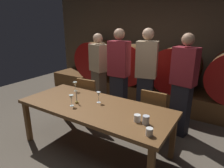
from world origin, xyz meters
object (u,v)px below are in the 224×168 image
guest_far_left (99,72)px  candle_center (77,99)px  cup_left (137,118)px  wine_glass_center (71,98)px  wine_glass_left (75,84)px  chair_left (90,98)px  wine_barrel_far_left (99,59)px  wine_glass_right (99,95)px  wine_barrel_center_right (176,68)px  wine_barrel_center_left (134,63)px  chair_right (155,113)px  cup_center (146,120)px  guest_center_right (146,75)px  guest_far_right (183,86)px  dining_table (95,109)px  guest_center_left (119,75)px  cup_right (149,132)px

guest_far_left → candle_center: 1.46m
cup_left → wine_glass_center: bearing=-175.0°
candle_center → wine_glass_center: 0.13m
wine_glass_left → chair_left: bearing=86.8°
wine_barrel_far_left → wine_glass_center: wine_barrel_far_left is taller
wine_glass_right → wine_barrel_center_right: bearing=75.1°
wine_barrel_far_left → cup_left: size_ratio=10.97×
wine_barrel_center_left → chair_right: wine_barrel_center_left is taller
wine_barrel_far_left → cup_left: (2.31, -2.35, -0.13)m
wine_glass_left → cup_center: size_ratio=1.56×
chair_right → cup_left: bearing=94.1°
wine_barrel_far_left → wine_glass_center: (1.31, -2.44, -0.06)m
wine_barrel_center_right → guest_center_right: guest_center_right is taller
guest_far_right → wine_glass_left: bearing=38.3°
dining_table → guest_center_right: guest_center_right is taller
guest_far_left → wine_glass_center: size_ratio=9.96×
wine_barrel_far_left → guest_far_left: (0.73, -0.99, -0.05)m
wine_glass_left → chair_right: bearing=16.9°
guest_center_left → guest_far_right: size_ratio=1.03×
guest_far_right → wine_glass_right: (-0.97, -1.02, -0.04)m
wine_barrel_far_left → dining_table: size_ratio=0.42×
guest_far_right → cup_left: 1.26m
chair_right → wine_glass_left: 1.43m
chair_left → cup_center: size_ratio=8.15×
guest_far_left → cup_right: (1.83, -1.58, -0.08)m
dining_table → guest_center_left: bearing=101.9°
guest_center_left → candle_center: (-0.05, -1.15, -0.13)m
wine_barrel_center_left → chair_right: size_ratio=1.10×
dining_table → wine_glass_left: 0.75m
wine_barrel_far_left → wine_glass_right: wine_barrel_far_left is taller
guest_far_right → cup_left: guest_far_right is taller
cup_left → wine_barrel_center_right: bearing=94.3°
guest_center_left → candle_center: bearing=86.3°
chair_right → wine_glass_left: wine_glass_left is taller
wine_glass_right → cup_right: (0.99, -0.43, -0.08)m
candle_center → wine_glass_right: 0.33m
chair_right → cup_right: size_ratio=10.24×
dining_table → wine_glass_center: bearing=-145.4°
guest_far_right → guest_center_right: bearing=-0.4°
wine_barrel_center_right → chair_right: 1.60m
wine_glass_right → cup_left: wine_glass_right is taller
chair_left → guest_far_left: 0.73m
wine_barrel_center_left → dining_table: 2.32m
guest_center_left → guest_far_right: guest_center_left is taller
wine_glass_left → wine_glass_right: same height
chair_right → cup_right: chair_right is taller
wine_barrel_center_left → wine_glass_left: bearing=-94.8°
cup_center → cup_left: bearing=177.1°
guest_center_left → candle_center: size_ratio=8.19×
guest_far_left → guest_center_right: (1.10, 0.02, 0.07)m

